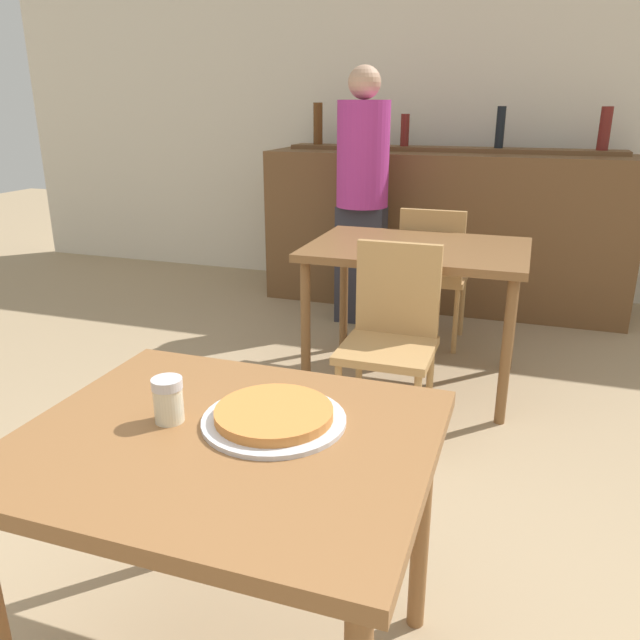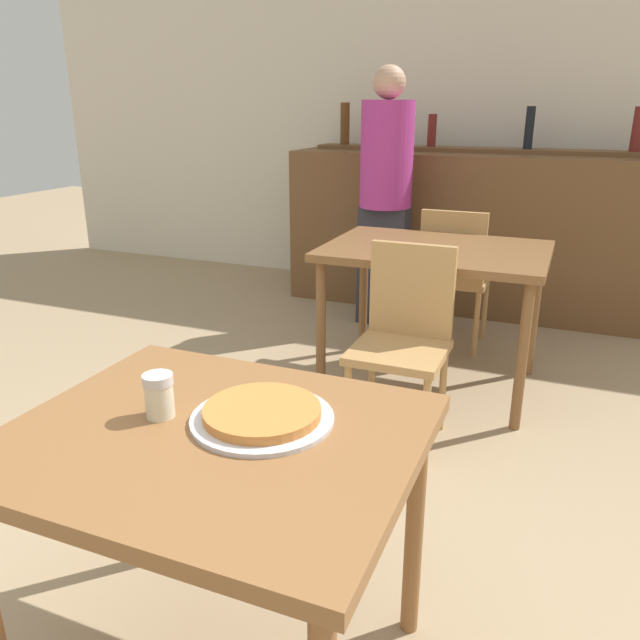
{
  "view_description": "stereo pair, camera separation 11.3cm",
  "coord_description": "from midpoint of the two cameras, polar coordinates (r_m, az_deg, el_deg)",
  "views": [
    {
      "loc": [
        0.61,
        -1.12,
        1.45
      ],
      "look_at": [
        0.04,
        0.55,
        0.83
      ],
      "focal_mm": 35.0,
      "sensor_mm": 36.0,
      "label": 1
    },
    {
      "loc": [
        0.71,
        -1.08,
        1.45
      ],
      "look_at": [
        0.04,
        0.55,
        0.83
      ],
      "focal_mm": 35.0,
      "sensor_mm": 36.0,
      "label": 2
    }
  ],
  "objects": [
    {
      "name": "wall_back",
      "position": [
        5.13,
        15.78,
        17.99
      ],
      "size": [
        8.0,
        0.05,
        2.8
      ],
      "color": "silver",
      "rests_on": "ground_plane"
    },
    {
      "name": "dining_table_near",
      "position": [
        1.51,
        -7.48,
        -13.01
      ],
      "size": [
        0.94,
        0.79,
        0.73
      ],
      "color": "brown",
      "rests_on": "ground_plane"
    },
    {
      "name": "dining_table_far",
      "position": [
        3.26,
        11.45,
        5.11
      ],
      "size": [
        1.11,
        0.8,
        0.76
      ],
      "color": "brown",
      "rests_on": "ground_plane"
    },
    {
      "name": "bar_counter",
      "position": [
        4.72,
        14.05,
        7.76
      ],
      "size": [
        2.6,
        0.56,
        1.12
      ],
      "color": "brown",
      "rests_on": "ground_plane"
    },
    {
      "name": "bar_back_shelf",
      "position": [
        4.78,
        15.02,
        15.22
      ],
      "size": [
        2.39,
        0.24,
        0.34
      ],
      "color": "brown",
      "rests_on": "bar_counter"
    },
    {
      "name": "chair_far_side_front",
      "position": [
        2.78,
        8.86,
        -0.96
      ],
      "size": [
        0.4,
        0.4,
        0.87
      ],
      "color": "tan",
      "rests_on": "ground_plane"
    },
    {
      "name": "chair_far_side_back",
      "position": [
        3.85,
        12.98,
        4.46
      ],
      "size": [
        0.4,
        0.4,
        0.87
      ],
      "rotation": [
        0.0,
        0.0,
        3.14
      ],
      "color": "tan",
      "rests_on": "ground_plane"
    },
    {
      "name": "pizza_tray",
      "position": [
        1.49,
        -3.14,
        -8.67
      ],
      "size": [
        0.34,
        0.34,
        0.04
      ],
      "color": "silver",
      "rests_on": "dining_table_near"
    },
    {
      "name": "cheese_shaker",
      "position": [
        1.53,
        -12.47,
        -6.76
      ],
      "size": [
        0.07,
        0.07,
        0.11
      ],
      "color": "beige",
      "rests_on": "dining_table_near"
    },
    {
      "name": "person_standing",
      "position": [
        4.19,
        6.8,
        11.67
      ],
      "size": [
        0.34,
        0.34,
        1.68
      ],
      "color": "#2D2D38",
      "rests_on": "ground_plane"
    }
  ]
}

